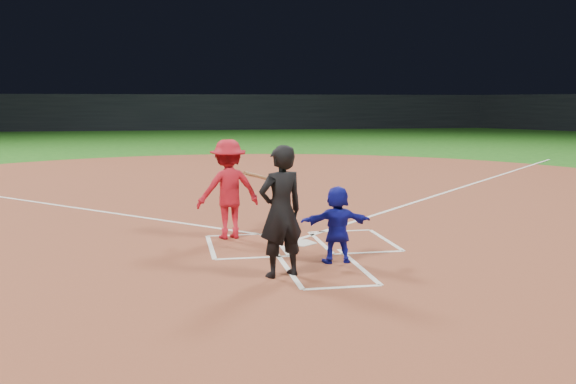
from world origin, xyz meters
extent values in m
plane|color=#1B5816|center=(0.00, 0.00, 0.00)|extent=(120.00, 120.00, 0.00)
cylinder|color=brown|center=(0.00, 6.00, 0.01)|extent=(28.00, 28.00, 0.01)
cube|color=black|center=(0.00, 48.00, 1.60)|extent=(80.00, 1.20, 3.20)
cylinder|color=silver|center=(0.00, 0.00, 0.02)|extent=(0.60, 0.60, 0.02)
imported|color=#1419A8|center=(0.29, -1.43, 0.62)|extent=(1.13, 0.36, 1.21)
imported|color=black|center=(-0.72, -2.07, 0.96)|extent=(0.81, 0.66, 1.90)
cube|color=white|center=(-0.98, 0.92, 0.01)|extent=(1.22, 0.08, 0.01)
cube|color=white|center=(-0.98, -0.92, 0.01)|extent=(1.22, 0.08, 0.01)
cube|color=white|center=(-0.37, 0.00, 0.01)|extent=(0.08, 1.83, 0.01)
cube|color=white|center=(-1.59, 0.00, 0.01)|extent=(0.08, 1.83, 0.01)
cube|color=white|center=(0.98, 0.92, 0.01)|extent=(1.22, 0.08, 0.01)
cube|color=white|center=(0.98, -0.92, 0.01)|extent=(1.22, 0.08, 0.01)
cube|color=white|center=(0.37, 0.00, 0.01)|extent=(0.08, 1.83, 0.01)
cube|color=white|center=(1.59, 0.00, 0.01)|extent=(0.08, 1.83, 0.01)
cube|color=white|center=(-0.55, -1.70, 0.01)|extent=(0.08, 2.20, 0.01)
cube|color=white|center=(0.55, -1.70, 0.01)|extent=(0.08, 2.20, 0.01)
cube|color=white|center=(0.00, -2.80, 0.01)|extent=(1.10, 0.08, 0.01)
cube|color=white|center=(7.07, 7.37, 0.01)|extent=(14.21, 14.21, 0.01)
imported|color=#B11321|center=(-1.21, 0.70, 0.92)|extent=(1.30, 0.92, 1.82)
cylinder|color=#905B35|center=(-0.61, 0.55, 1.15)|extent=(0.74, 0.50, 0.28)
camera|label=1|loc=(-2.28, -10.95, 2.51)|focal=40.00mm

